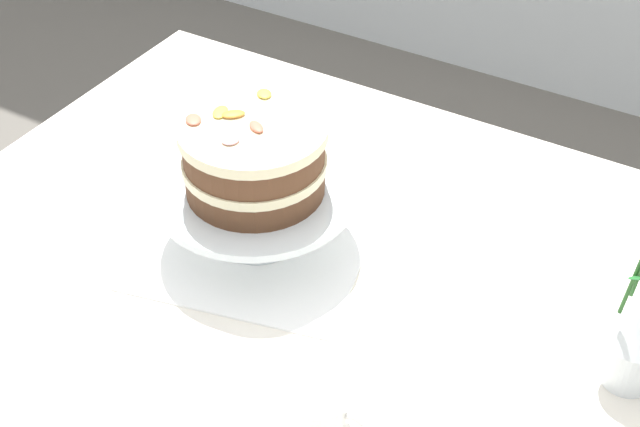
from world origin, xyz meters
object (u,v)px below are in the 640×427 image
(cake_stand, at_px, (256,198))
(teacup, at_px, (320,414))
(layer_cake, at_px, (254,157))
(dining_table, at_px, (356,360))

(cake_stand, relative_size, teacup, 2.43)
(cake_stand, relative_size, layer_cake, 1.40)
(dining_table, relative_size, cake_stand, 4.83)
(dining_table, xyz_separation_m, cake_stand, (-0.20, 0.06, 0.17))
(dining_table, bearing_deg, layer_cake, 163.87)
(layer_cake, xyz_separation_m, teacup, (0.25, -0.25, -0.13))
(cake_stand, bearing_deg, teacup, -44.61)
(layer_cake, height_order, teacup, layer_cake)
(cake_stand, xyz_separation_m, layer_cake, (-0.00, -0.00, 0.07))
(layer_cake, bearing_deg, teacup, -44.60)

